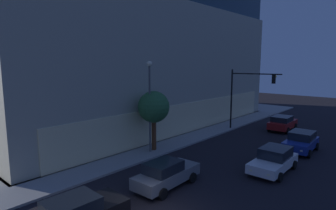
% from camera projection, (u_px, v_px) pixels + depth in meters
% --- Properties ---
extents(modern_building, '(35.88, 30.14, 16.79)m').
position_uv_depth(modern_building, '(104.00, 57.00, 38.61)').
color(modern_building, '#4C4C51').
rests_on(modern_building, ground).
extents(traffic_light_far_corner, '(0.69, 5.39, 6.66)m').
position_uv_depth(traffic_light_far_corner, '(246.00, 89.00, 30.41)').
color(traffic_light_far_corner, black).
rests_on(traffic_light_far_corner, sidewalk_corner).
extents(street_lamp_sidewalk, '(0.44, 0.44, 7.52)m').
position_uv_depth(street_lamp_sidewalk, '(150.00, 95.00, 22.77)').
color(street_lamp_sidewalk, '#535353').
rests_on(street_lamp_sidewalk, sidewalk_corner).
extents(sidewalk_tree, '(2.67, 2.67, 5.05)m').
position_uv_depth(sidewalk_tree, '(154.00, 107.00, 23.46)').
color(sidewalk_tree, brown).
rests_on(sidewalk_tree, sidewalk_corner).
extents(car_grey, '(4.69, 2.12, 1.66)m').
position_uv_depth(car_grey, '(166.00, 174.00, 17.01)').
color(car_grey, slate).
rests_on(car_grey, ground).
extents(car_white, '(4.67, 2.20, 1.65)m').
position_uv_depth(car_white, '(274.00, 160.00, 19.52)').
color(car_white, silver).
rests_on(car_white, ground).
extents(car_blue, '(4.23, 2.31, 1.70)m').
position_uv_depth(car_blue, '(301.00, 141.00, 23.88)').
color(car_blue, navy).
rests_on(car_blue, ground).
extents(car_red, '(4.38, 2.30, 1.67)m').
position_uv_depth(car_red, '(282.00, 123.00, 31.24)').
color(car_red, maroon).
rests_on(car_red, ground).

